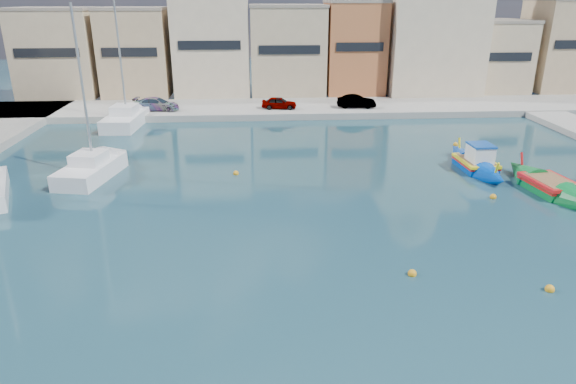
# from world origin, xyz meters

# --- Properties ---
(ground) EXTENTS (160.00, 160.00, 0.00)m
(ground) POSITION_xyz_m (0.00, 0.00, 0.00)
(ground) COLOR #133039
(ground) RESTS_ON ground
(north_quay) EXTENTS (80.00, 8.00, 0.60)m
(north_quay) POSITION_xyz_m (0.00, 32.00, 0.30)
(north_quay) COLOR gray
(north_quay) RESTS_ON ground
(north_townhouses) EXTENTS (83.20, 7.87, 10.19)m
(north_townhouses) POSITION_xyz_m (6.68, 39.36, 5.00)
(north_townhouses) COLOR tan
(north_townhouses) RESTS_ON ground
(church_block) EXTENTS (10.00, 10.00, 19.10)m
(church_block) POSITION_xyz_m (10.00, 40.00, 8.41)
(church_block) COLOR beige
(church_block) RESTS_ON ground
(parked_cars) EXTENTS (23.05, 2.13, 1.22)m
(parked_cars) POSITION_xyz_m (-9.90, 30.50, 1.19)
(parked_cars) COLOR #4C1919
(parked_cars) RESTS_ON north_quay
(luzzu_blue_cabin) EXTENTS (2.09, 7.95, 2.80)m
(luzzu_blue_cabin) POSITION_xyz_m (4.94, 13.00, 0.34)
(luzzu_blue_cabin) COLOR #003DAE
(luzzu_blue_cabin) RESTS_ON ground
(luzzu_green) EXTENTS (3.06, 8.49, 2.61)m
(luzzu_green) POSITION_xyz_m (7.58, 8.69, 0.28)
(luzzu_green) COLOR #0B7331
(luzzu_green) RESTS_ON ground
(yacht_north) EXTENTS (3.22, 9.48, 12.47)m
(yacht_north) POSITION_xyz_m (-20.61, 28.74, 0.49)
(yacht_north) COLOR white
(yacht_north) RESTS_ON ground
(yacht_midnorth) EXTENTS (3.86, 8.20, 11.19)m
(yacht_midnorth) POSITION_xyz_m (-19.41, 14.54, 0.44)
(yacht_midnorth) COLOR white
(yacht_midnorth) RESTS_ON ground
(mooring_buoys) EXTENTS (28.00, 20.86, 0.36)m
(mooring_buoys) POSITION_xyz_m (2.39, 6.19, 0.08)
(mooring_buoys) COLOR orange
(mooring_buoys) RESTS_ON ground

